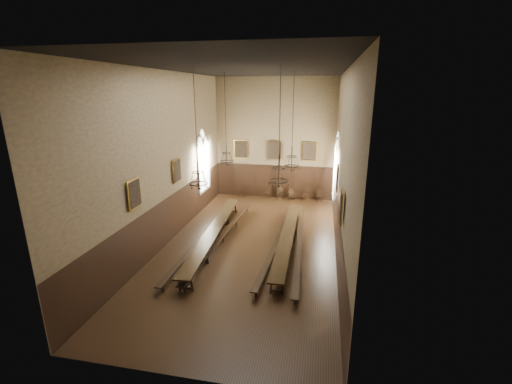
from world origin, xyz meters
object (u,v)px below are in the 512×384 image
(chandelier_back_right, at_px, (292,160))
(table_right, at_px, (287,240))
(chair_1, at_px, (242,193))
(chair_5, at_px, (291,196))
(bench_left_outer, at_px, (204,238))
(chandelier_front_left, at_px, (198,176))
(chair_6, at_px, (305,197))
(table_left, at_px, (215,235))
(bench_left_inner, at_px, (223,237))
(bench_right_outer, at_px, (299,245))
(chandelier_front_right, at_px, (279,174))
(chair_4, at_px, (280,195))
(bench_right_inner, at_px, (278,242))
(chair_7, at_px, (319,198))
(chandelier_back_left, at_px, (226,155))
(chair_3, at_px, (267,195))

(chandelier_back_right, bearing_deg, table_right, -87.65)
(chair_1, xyz_separation_m, chair_5, (3.88, -0.11, 0.00))
(bench_left_outer, height_order, chandelier_back_right, chandelier_back_right)
(chandelier_front_left, bearing_deg, chair_6, 68.17)
(table_left, height_order, bench_left_inner, table_left)
(bench_right_outer, height_order, chair_6, chair_6)
(chandelier_back_right, distance_m, chandelier_front_right, 5.14)
(bench_right_outer, relative_size, chair_5, 11.73)
(table_right, bearing_deg, chair_4, 99.88)
(chair_1, bearing_deg, bench_right_inner, -48.69)
(bench_left_inner, height_order, chair_1, chair_1)
(bench_left_inner, bearing_deg, chair_5, 70.80)
(bench_right_outer, xyz_separation_m, chair_4, (-2.11, 8.63, 0.00))
(bench_right_outer, relative_size, chair_4, 10.40)
(chair_1, height_order, chandelier_front_right, chandelier_front_right)
(bench_right_outer, relative_size, chair_7, 11.95)
(chair_5, xyz_separation_m, chandelier_front_left, (-3.26, -10.82, 4.06))
(bench_left_inner, relative_size, chandelier_back_left, 2.08)
(bench_left_inner, distance_m, chandelier_front_right, 6.11)
(bench_left_outer, relative_size, chandelier_back_right, 2.01)
(chair_3, bearing_deg, table_right, -61.97)
(table_right, relative_size, chandelier_back_right, 1.89)
(bench_right_inner, distance_m, chandelier_back_right, 4.67)
(bench_left_inner, xyz_separation_m, chair_1, (-0.96, 8.50, -0.04))
(chair_1, height_order, chair_4, chair_4)
(chair_4, xyz_separation_m, chair_6, (1.96, -0.09, -0.00))
(table_left, height_order, table_right, table_left)
(chair_1, distance_m, chair_7, 5.96)
(chair_4, distance_m, chair_5, 0.90)
(bench_left_outer, relative_size, chair_1, 12.01)
(bench_right_outer, distance_m, chair_5, 8.63)
(bench_left_outer, distance_m, chandelier_back_left, 5.08)
(chandelier_back_right, bearing_deg, bench_left_inner, -144.62)
(bench_left_inner, distance_m, bench_right_inner, 3.01)
(table_left, xyz_separation_m, chair_4, (2.49, 8.56, -0.11))
(chair_3, relative_size, chair_4, 0.93)
(chair_3, bearing_deg, bench_right_inner, -65.31)
(table_right, bearing_deg, chair_5, 93.93)
(bench_left_outer, bearing_deg, bench_right_inner, 2.89)
(chair_7, relative_size, chandelier_front_right, 0.18)
(table_right, xyz_separation_m, chair_7, (1.51, 8.25, -0.13))
(table_right, distance_m, bench_left_inner, 3.49)
(chandelier_back_left, bearing_deg, chandelier_front_left, -88.13)
(chair_7, xyz_separation_m, chandelier_back_left, (-5.52, -5.56, 4.06))
(chair_6, height_order, chair_7, chair_6)
(bench_right_inner, height_order, chair_3, chair_3)
(chair_4, bearing_deg, bench_left_outer, -120.61)
(chair_6, distance_m, chair_7, 1.01)
(chair_1, xyz_separation_m, chandelier_back_right, (4.35, -6.09, 3.97))
(table_right, bearing_deg, chandelier_front_right, -93.37)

